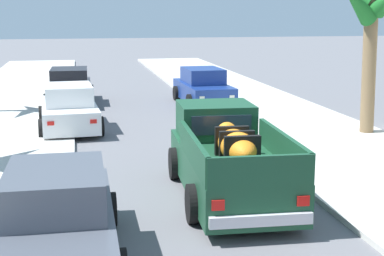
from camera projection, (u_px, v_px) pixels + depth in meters
sidewalk_right at (320, 139)px, 17.67m from camera, size 4.94×60.00×0.12m
curb_left at (24, 153)px, 15.95m from camera, size 0.16×60.00×0.10m
curb_right at (287, 141)px, 17.46m from camera, size 0.16×60.00×0.10m
pickup_truck at (227, 158)px, 12.37m from camera, size 2.40×5.29×1.80m
car_left_near at (203, 87)px, 24.51m from camera, size 2.16×4.32×1.54m
car_right_near at (70, 87)px, 24.56m from camera, size 2.09×4.29×1.54m
car_left_mid at (57, 217)px, 9.12m from camera, size 2.06×4.28×1.54m
car_right_far at (69, 109)px, 19.18m from camera, size 2.19×4.33×1.54m
palm_tree_right_fore at (371, 8)px, 17.61m from camera, size 3.54×3.06×5.23m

